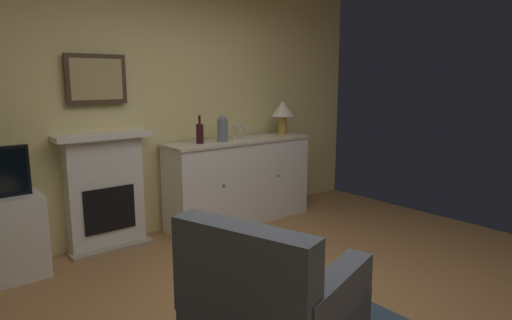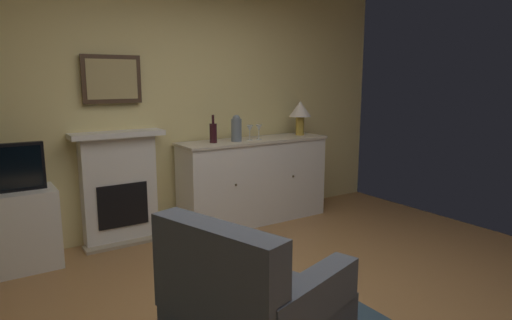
# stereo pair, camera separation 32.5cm
# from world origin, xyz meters

# --- Properties ---
(wall_rear) EXTENTS (5.62, 0.06, 2.91)m
(wall_rear) POSITION_xyz_m (0.00, 2.23, 1.46)
(wall_rear) COLOR #EAD68C
(wall_rear) RESTS_ON ground_plane
(fireplace_unit) EXTENTS (0.87, 0.30, 1.10)m
(fireplace_unit) POSITION_xyz_m (-0.58, 2.10, 0.55)
(fireplace_unit) COLOR white
(fireplace_unit) RESTS_ON ground_plane
(framed_picture) EXTENTS (0.55, 0.04, 0.45)m
(framed_picture) POSITION_xyz_m (-0.58, 2.15, 1.59)
(framed_picture) COLOR #473323
(sideboard_cabinet) EXTENTS (1.73, 0.49, 0.94)m
(sideboard_cabinet) POSITION_xyz_m (0.87, 1.93, 0.47)
(sideboard_cabinet) COLOR white
(sideboard_cabinet) RESTS_ON ground_plane
(table_lamp) EXTENTS (0.26, 0.26, 0.40)m
(table_lamp) POSITION_xyz_m (1.51, 1.93, 1.22)
(table_lamp) COLOR #B79338
(table_lamp) RESTS_ON sideboard_cabinet
(wine_bottle) EXTENTS (0.08, 0.08, 0.29)m
(wine_bottle) POSITION_xyz_m (0.36, 1.92, 1.04)
(wine_bottle) COLOR #331419
(wine_bottle) RESTS_ON sideboard_cabinet
(wine_glass_left) EXTENTS (0.07, 0.07, 0.16)m
(wine_glass_left) POSITION_xyz_m (0.78, 1.88, 1.06)
(wine_glass_left) COLOR silver
(wine_glass_left) RESTS_ON sideboard_cabinet
(wine_glass_center) EXTENTS (0.07, 0.07, 0.16)m
(wine_glass_center) POSITION_xyz_m (0.89, 1.87, 1.06)
(wine_glass_center) COLOR silver
(wine_glass_center) RESTS_ON sideboard_cabinet
(vase_decorative) EXTENTS (0.11, 0.11, 0.28)m
(vase_decorative) POSITION_xyz_m (0.61, 1.88, 1.08)
(vase_decorative) COLOR slate
(vase_decorative) RESTS_ON sideboard_cabinet
(tv_cabinet) EXTENTS (0.75, 0.42, 0.68)m
(tv_cabinet) POSITION_xyz_m (-1.56, 1.94, 0.34)
(tv_cabinet) COLOR white
(tv_cabinet) RESTS_ON ground_plane
(tv_set) EXTENTS (0.62, 0.07, 0.40)m
(tv_set) POSITION_xyz_m (-1.56, 1.92, 0.88)
(tv_set) COLOR black
(tv_set) RESTS_ON tv_cabinet
(armchair) EXTENTS (1.00, 0.96, 0.92)m
(armchair) POSITION_xyz_m (-0.59, -0.30, 0.38)
(armchair) COLOR #474C56
(armchair) RESTS_ON ground_plane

